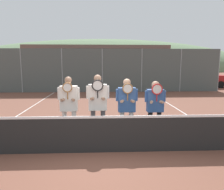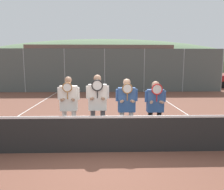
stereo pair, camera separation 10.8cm
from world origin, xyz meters
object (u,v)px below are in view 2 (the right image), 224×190
object	(u,v)px
player_leftmost	(69,104)
player_center_right	(127,105)
car_right_of_center	(204,77)
car_far_left	(40,78)
player_rightmost	(155,105)
car_left_of_center	(96,78)
player_center_left	(98,102)
car_center	(150,78)

from	to	relation	value
player_leftmost	player_center_right	size ratio (longest dim) A/B	1.03
player_center_right	car_right_of_center	bearing A→B (deg)	58.58
player_leftmost	player_center_right	xyz separation A→B (m)	(1.60, -0.06, -0.02)
player_center_right	car_far_left	bearing A→B (deg)	115.57
player_rightmost	car_left_of_center	world-z (taller)	car_left_of_center
car_left_of_center	player_center_right	bearing A→B (deg)	-83.63
player_rightmost	car_far_left	distance (m)	14.88
player_center_left	player_center_right	bearing A→B (deg)	0.02
player_center_right	car_right_of_center	size ratio (longest dim) A/B	0.40
player_leftmost	player_rightmost	distance (m)	2.42
car_center	player_rightmost	bearing A→B (deg)	-100.92
car_center	car_left_of_center	bearing A→B (deg)	177.89
player_center_right	player_rightmost	bearing A→B (deg)	8.32
player_center_right	player_rightmost	world-z (taller)	player_center_right
player_rightmost	car_far_left	xyz separation A→B (m)	(-7.13, 13.06, -0.11)
player_center_right	car_far_left	world-z (taller)	car_far_left
player_leftmost	car_far_left	size ratio (longest dim) A/B	0.41
player_rightmost	car_center	distance (m)	13.04
player_rightmost	player_leftmost	bearing A→B (deg)	-178.59
car_right_of_center	player_leftmost	bearing A→B (deg)	-126.26
car_far_left	car_left_of_center	world-z (taller)	car_far_left
player_center_left	car_center	world-z (taller)	player_center_left
car_right_of_center	car_left_of_center	bearing A→B (deg)	-178.26
car_far_left	car_center	size ratio (longest dim) A/B	1.04
player_center_right	car_left_of_center	bearing A→B (deg)	96.37
player_center_left	car_right_of_center	size ratio (longest dim) A/B	0.43
player_center_left	car_center	distance (m)	13.56
player_leftmost	car_right_of_center	world-z (taller)	player_leftmost
car_center	car_right_of_center	size ratio (longest dim) A/B	0.99
player_leftmost	car_center	bearing A→B (deg)	69.18
player_leftmost	car_right_of_center	size ratio (longest dim) A/B	0.42
player_rightmost	car_far_left	bearing A→B (deg)	118.63
car_right_of_center	player_rightmost	bearing A→B (deg)	-119.01
car_center	car_right_of_center	distance (m)	4.91
player_center_right	player_leftmost	bearing A→B (deg)	177.82
car_far_left	car_left_of_center	xyz separation A→B (m)	(4.84, -0.08, -0.04)
car_left_of_center	car_center	distance (m)	4.76
player_leftmost	player_center_left	world-z (taller)	player_center_left
player_leftmost	player_rightmost	world-z (taller)	player_leftmost
car_left_of_center	car_right_of_center	distance (m)	9.65
player_rightmost	car_left_of_center	xyz separation A→B (m)	(-2.29, 12.98, -0.15)
player_center_left	car_center	size ratio (longest dim) A/B	0.43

